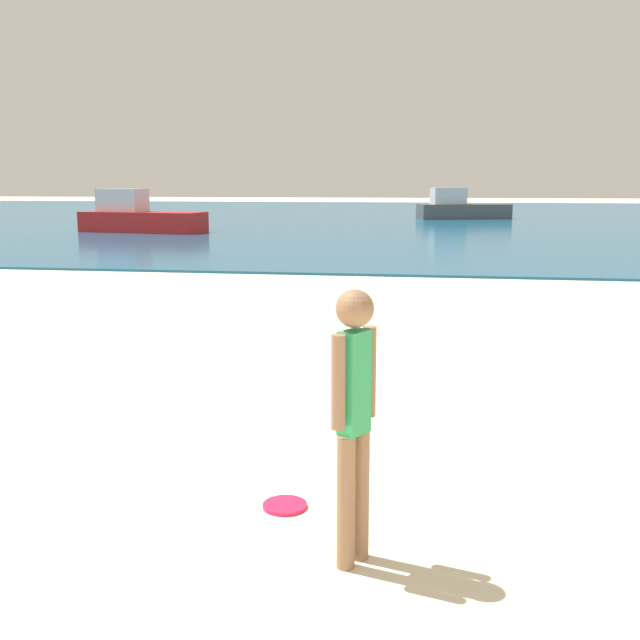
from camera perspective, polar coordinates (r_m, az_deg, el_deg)
water at (r=46.64m, az=7.32°, el=7.90°), size 160.00×60.00×0.06m
person_standing at (r=4.03m, az=2.61°, el=-7.02°), size 0.21×0.32×1.54m
frisbee at (r=5.00m, az=-2.70°, el=-13.99°), size 0.29×0.29×0.03m
boat_near at (r=31.72m, az=-13.72°, el=7.65°), size 5.36×2.50×1.75m
boat_far at (r=42.69m, az=10.68°, el=8.41°), size 5.30×2.98×1.72m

